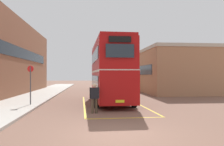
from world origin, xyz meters
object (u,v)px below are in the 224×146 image
double_decker_bus (110,71)px  single_deck_bus (114,78)px  pedestrian_boarding (94,96)px  bus_stop_sign (31,81)px

double_decker_bus → single_deck_bus: bearing=83.4°
single_deck_bus → double_decker_bus: bearing=-96.6°
pedestrian_boarding → single_deck_bus: bearing=81.7°
pedestrian_boarding → double_decker_bus: bearing=75.5°
double_decker_bus → bus_stop_sign: size_ratio=3.69×
bus_stop_sign → double_decker_bus: bearing=18.2°
single_deck_bus → bus_stop_sign: bearing=-110.3°
double_decker_bus → single_deck_bus: 19.76m
pedestrian_boarding → bus_stop_sign: 5.52m
double_decker_bus → pedestrian_boarding: (-1.34, -5.20, -1.52)m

